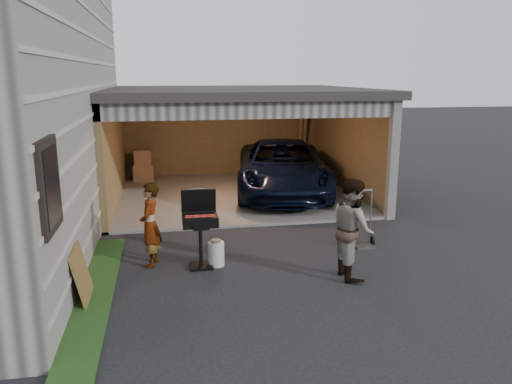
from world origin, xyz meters
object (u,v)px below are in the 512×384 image
man (353,228)px  hand_truck (363,236)px  bbq_grill (200,223)px  plywood_panel (82,275)px  woman (150,225)px  minivan (282,169)px  propane_tank (216,254)px

man → hand_truck: size_ratio=1.45×
bbq_grill → plywood_panel: size_ratio=1.56×
woman → plywood_panel: woman is taller
minivan → hand_truck: (0.54, -4.43, -0.50)m
propane_tank → plywood_panel: size_ratio=0.50×
woman → minivan: bearing=154.7°
hand_truck → minivan: bearing=94.7°
minivan → plywood_panel: 7.42m
man → plywood_panel: 4.23m
man → woman: bearing=70.9°
hand_truck → bbq_grill: bearing=-174.0°
woman → bbq_grill: (0.84, -0.23, 0.05)m
minivan → man: 5.76m
woman → propane_tank: bearing=89.5°
minivan → hand_truck: size_ratio=4.55×
woman → man: (3.24, -1.09, 0.09)m
man → bbq_grill: (-2.40, 0.86, -0.03)m
woman → bbq_grill: bearing=85.9°
minivan → woman: size_ratio=3.50×
propane_tank → minivan: bearing=64.3°
minivan → plywood_panel: (-4.42, -5.96, -0.29)m
woman → hand_truck: (4.00, 0.23, -0.52)m
bbq_grill → plywood_panel: 2.12m
propane_tank → plywood_panel: plywood_panel is taller
man → plywood_panel: size_ratio=1.92×
woman → propane_tank: 1.24m
minivan → hand_truck: minivan is taller
minivan → hand_truck: 4.49m
propane_tank → plywood_panel: 2.33m
minivan → man: man is taller
woman → man: 3.42m
propane_tank → plywood_panel: (-2.07, -1.07, 0.21)m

